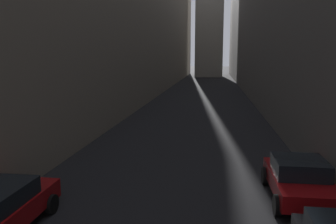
# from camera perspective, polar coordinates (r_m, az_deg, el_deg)

# --- Properties ---
(ground_plane) EXTENTS (264.00, 264.00, 0.00)m
(ground_plane) POSITION_cam_1_polar(r_m,az_deg,el_deg) (44.16, 5.76, 2.80)
(ground_plane) COLOR black
(building_block_left) EXTENTS (10.03, 108.00, 22.50)m
(building_block_left) POSITION_cam_1_polar(r_m,az_deg,el_deg) (47.83, -7.18, 16.78)
(building_block_left) COLOR gray
(building_block_left) RESTS_ON ground
(building_block_right) EXTENTS (14.54, 108.00, 22.02)m
(building_block_right) POSITION_cam_1_polar(r_m,az_deg,el_deg) (47.64, 22.26, 15.93)
(building_block_right) COLOR slate
(building_block_right) RESTS_ON ground
(parked_car_right_third) EXTENTS (2.06, 3.95, 1.45)m
(parked_car_right_third) POSITION_cam_1_polar(r_m,az_deg,el_deg) (12.77, 20.91, -10.32)
(parked_car_right_third) COLOR maroon
(parked_car_right_third) RESTS_ON ground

